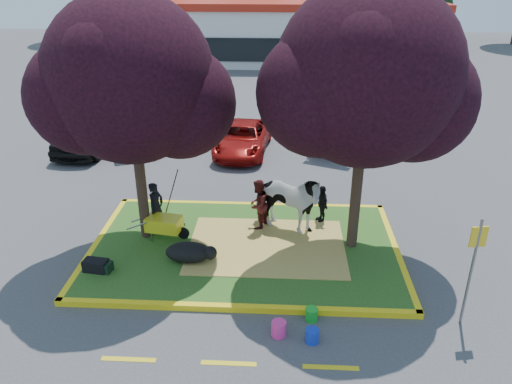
# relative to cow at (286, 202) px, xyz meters

# --- Properties ---
(ground) EXTENTS (90.00, 90.00, 0.00)m
(ground) POSITION_rel_cow_xyz_m (-1.11, -0.89, -1.05)
(ground) COLOR #424244
(ground) RESTS_ON ground
(median_island) EXTENTS (8.00, 5.00, 0.15)m
(median_island) POSITION_rel_cow_xyz_m (-1.11, -0.89, -0.97)
(median_island) COLOR #23551A
(median_island) RESTS_ON ground
(curb_near) EXTENTS (8.30, 0.16, 0.15)m
(curb_near) POSITION_rel_cow_xyz_m (-1.11, -3.47, -0.97)
(curb_near) COLOR yellow
(curb_near) RESTS_ON ground
(curb_far) EXTENTS (8.30, 0.16, 0.15)m
(curb_far) POSITION_rel_cow_xyz_m (-1.11, 1.69, -0.97)
(curb_far) COLOR yellow
(curb_far) RESTS_ON ground
(curb_left) EXTENTS (0.16, 5.30, 0.15)m
(curb_left) POSITION_rel_cow_xyz_m (-5.19, -0.89, -0.97)
(curb_left) COLOR yellow
(curb_left) RESTS_ON ground
(curb_right) EXTENTS (0.16, 5.30, 0.15)m
(curb_right) POSITION_rel_cow_xyz_m (2.97, -0.89, -0.97)
(curb_right) COLOR yellow
(curb_right) RESTS_ON ground
(straw_bedding) EXTENTS (4.20, 3.00, 0.01)m
(straw_bedding) POSITION_rel_cow_xyz_m (-0.51, -0.89, -0.89)
(straw_bedding) COLOR #CBB953
(straw_bedding) RESTS_ON median_island
(tree_purple_left) EXTENTS (5.06, 4.20, 6.51)m
(tree_purple_left) POSITION_rel_cow_xyz_m (-3.89, -0.51, 3.31)
(tree_purple_left) COLOR black
(tree_purple_left) RESTS_ON median_island
(tree_purple_right) EXTENTS (5.30, 4.40, 6.82)m
(tree_purple_right) POSITION_rel_cow_xyz_m (1.81, -0.71, 3.51)
(tree_purple_right) COLOR black
(tree_purple_right) RESTS_ON median_island
(fire_lane_stripe_a) EXTENTS (1.10, 0.12, 0.01)m
(fire_lane_stripe_a) POSITION_rel_cow_xyz_m (-3.11, -5.09, -1.05)
(fire_lane_stripe_a) COLOR yellow
(fire_lane_stripe_a) RESTS_ON ground
(fire_lane_stripe_b) EXTENTS (1.10, 0.12, 0.01)m
(fire_lane_stripe_b) POSITION_rel_cow_xyz_m (-1.11, -5.09, -1.05)
(fire_lane_stripe_b) COLOR yellow
(fire_lane_stripe_b) RESTS_ON ground
(fire_lane_stripe_c) EXTENTS (1.10, 0.12, 0.01)m
(fire_lane_stripe_c) POSITION_rel_cow_xyz_m (0.89, -5.09, -1.05)
(fire_lane_stripe_c) COLOR yellow
(fire_lane_stripe_c) RESTS_ON ground
(retail_building) EXTENTS (20.40, 8.40, 4.40)m
(retail_building) POSITION_rel_cow_xyz_m (0.89, 27.09, 1.20)
(retail_building) COLOR silver
(retail_building) RESTS_ON ground
(cow) EXTENTS (2.34, 1.74, 1.80)m
(cow) POSITION_rel_cow_xyz_m (0.00, 0.00, 0.00)
(cow) COLOR silver
(cow) RESTS_ON median_island
(calf) EXTENTS (1.31, 0.94, 0.51)m
(calf) POSITION_rel_cow_xyz_m (-2.49, -1.72, -0.64)
(calf) COLOR black
(calf) RESTS_ON median_island
(handler) EXTENTS (0.54, 0.63, 1.47)m
(handler) POSITION_rel_cow_xyz_m (-3.65, -0.19, -0.16)
(handler) COLOR black
(handler) RESTS_ON median_island
(visitor_a) EXTENTS (0.78, 0.87, 1.47)m
(visitor_a) POSITION_rel_cow_xyz_m (-0.80, 0.15, -0.16)
(visitor_a) COLOR #431313
(visitor_a) RESTS_ON median_island
(visitor_b) EXTENTS (0.48, 0.71, 1.13)m
(visitor_b) POSITION_rel_cow_xyz_m (1.05, 0.66, -0.33)
(visitor_b) COLOR black
(visitor_b) RESTS_ON median_island
(wheelbarrow) EXTENTS (1.71, 0.71, 0.64)m
(wheelbarrow) POSITION_rel_cow_xyz_m (-3.34, -0.61, -0.46)
(wheelbarrow) COLOR black
(wheelbarrow) RESTS_ON median_island
(gear_bag_dark) EXTENTS (0.63, 0.40, 0.30)m
(gear_bag_dark) POSITION_rel_cow_xyz_m (-4.72, -2.29, -0.75)
(gear_bag_dark) COLOR black
(gear_bag_dark) RESTS_ON median_island
(gear_bag_green) EXTENTS (0.53, 0.40, 0.26)m
(gear_bag_green) POSITION_rel_cow_xyz_m (-4.56, -2.29, -0.77)
(gear_bag_green) COLOR black
(gear_bag_green) RESTS_ON median_island
(sign_post) EXTENTS (0.36, 0.09, 2.57)m
(sign_post) POSITION_rel_cow_xyz_m (3.83, -3.59, 0.54)
(sign_post) COLOR slate
(sign_post) RESTS_ON ground
(bucket_green) EXTENTS (0.32, 0.32, 0.30)m
(bucket_green) POSITION_rel_cow_xyz_m (0.57, -3.69, -0.90)
(bucket_green) COLOR green
(bucket_green) RESTS_ON ground
(bucket_pink) EXTENTS (0.37, 0.37, 0.34)m
(bucket_pink) POSITION_rel_cow_xyz_m (-0.14, -4.22, -0.88)
(bucket_pink) COLOR #F4368E
(bucket_pink) RESTS_ON ground
(bucket_blue) EXTENTS (0.30, 0.30, 0.31)m
(bucket_blue) POSITION_rel_cow_xyz_m (0.55, -4.38, -0.89)
(bucket_blue) COLOR #1837C6
(bucket_blue) RESTS_ON ground
(car_black) EXTENTS (2.11, 4.74, 1.58)m
(car_black) POSITION_rel_cow_xyz_m (-8.10, 6.87, -0.26)
(car_black) COLOR black
(car_black) RESTS_ON ground
(car_silver) EXTENTS (3.26, 4.78, 1.49)m
(car_silver) POSITION_rel_cow_xyz_m (-6.56, 7.69, -0.30)
(car_silver) COLOR #ADB1B5
(car_silver) RESTS_ON ground
(car_red) EXTENTS (2.33, 4.40, 1.18)m
(car_red) POSITION_rel_cow_xyz_m (-1.74, 6.70, -0.46)
(car_red) COLOR #980F0C
(car_red) RESTS_ON ground
(car_white) EXTENTS (4.00, 5.71, 1.54)m
(car_white) POSITION_rel_cow_xyz_m (2.66, 8.31, -0.28)
(car_white) COLOR white
(car_white) RESTS_ON ground
(car_grey) EXTENTS (2.25, 4.51, 1.42)m
(car_grey) POSITION_rel_cow_xyz_m (4.74, 8.58, -0.34)
(car_grey) COLOR #53555A
(car_grey) RESTS_ON ground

